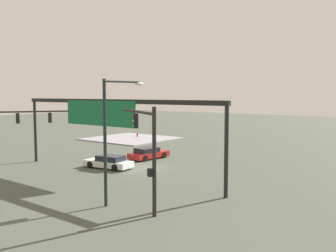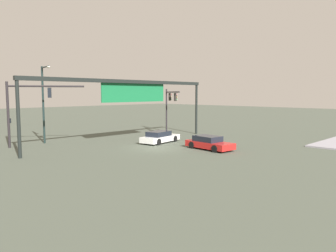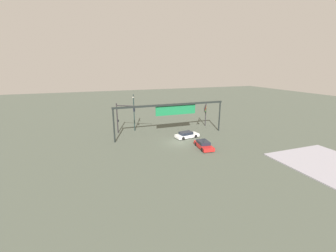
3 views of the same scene
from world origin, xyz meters
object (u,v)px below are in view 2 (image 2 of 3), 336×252
(traffic_signal_opposite_side, at_px, (26,103))
(sedan_car_waiting_far, at_px, (160,137))
(streetlamp_curved_arm, at_px, (44,98))
(sedan_car_approaching, at_px, (209,143))
(traffic_signal_near_corner, at_px, (170,101))

(traffic_signal_opposite_side, distance_m, sedan_car_waiting_far, 13.24)
(streetlamp_curved_arm, relative_size, sedan_car_approaching, 1.66)
(traffic_signal_opposite_side, height_order, sedan_car_approaching, traffic_signal_opposite_side)
(traffic_signal_near_corner, distance_m, traffic_signal_opposite_side, 17.40)
(sedan_car_waiting_far, bearing_deg, sedan_car_approaching, -95.04)
(sedan_car_approaching, bearing_deg, traffic_signal_near_corner, 155.62)
(traffic_signal_near_corner, bearing_deg, streetlamp_curved_arm, -68.18)
(sedan_car_waiting_far, bearing_deg, traffic_signal_near_corner, 28.13)
(traffic_signal_near_corner, distance_m, streetlamp_curved_arm, 15.43)
(traffic_signal_near_corner, height_order, sedan_car_waiting_far, traffic_signal_near_corner)
(sedan_car_approaching, bearing_deg, sedan_car_waiting_far, -171.14)
(traffic_signal_opposite_side, height_order, streetlamp_curved_arm, streetlamp_curved_arm)
(traffic_signal_near_corner, xyz_separation_m, traffic_signal_opposite_side, (-17.27, 2.12, 0.11))
(traffic_signal_opposite_side, bearing_deg, sedan_car_approaching, -18.34)
(sedan_car_approaching, bearing_deg, traffic_signal_opposite_side, -134.49)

